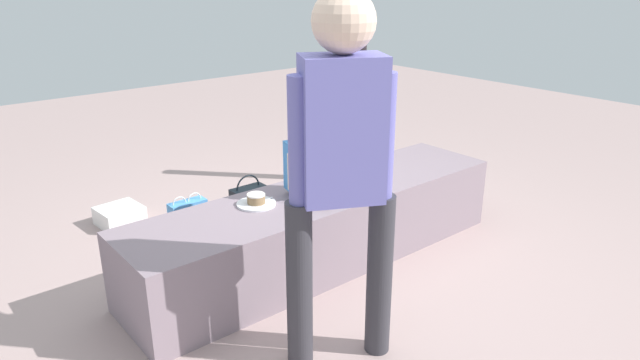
{
  "coord_description": "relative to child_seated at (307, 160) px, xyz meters",
  "views": [
    {
      "loc": [
        -1.99,
        -2.38,
        1.69
      ],
      "look_at": [
        -0.32,
        -0.36,
        0.71
      ],
      "focal_mm": 31.69,
      "sensor_mm": 36.0,
      "label": 1
    }
  ],
  "objects": [
    {
      "name": "ground_plane",
      "position": [
        0.11,
        -0.01,
        -0.67
      ],
      "size": [
        12.0,
        12.0,
        0.0
      ],
      "primitive_type": "plane",
      "color": "#AB908C"
    },
    {
      "name": "cake_plate",
      "position": [
        -0.31,
        0.07,
        -0.19
      ],
      "size": [
        0.22,
        0.22,
        0.07
      ],
      "color": "white",
      "rests_on": "concrete_ledge"
    },
    {
      "name": "gift_bag",
      "position": [
        -0.45,
        0.64,
        -0.5
      ],
      "size": [
        0.23,
        0.1,
        0.38
      ],
      "color": "#4C99E0",
      "rests_on": "ground_plane"
    },
    {
      "name": "child_seated",
      "position": [
        0.0,
        0.0,
        0.0
      ],
      "size": [
        0.29,
        0.34,
        0.48
      ],
      "color": "#1E2C46",
      "rests_on": "concrete_ledge"
    },
    {
      "name": "party_cup_red",
      "position": [
        -0.46,
        0.99,
        -0.62
      ],
      "size": [
        0.07,
        0.07,
        0.1
      ],
      "primitive_type": "cylinder",
      "color": "red",
      "rests_on": "ground_plane"
    },
    {
      "name": "concrete_ledge",
      "position": [
        0.11,
        -0.01,
        -0.44
      ],
      "size": [
        2.45,
        0.58,
        0.46
      ],
      "primitive_type": "cube",
      "color": "gray",
      "rests_on": "ground_plane"
    },
    {
      "name": "cake_box_white",
      "position": [
        -0.65,
        1.32,
        -0.61
      ],
      "size": [
        0.31,
        0.29,
        0.13
      ],
      "primitive_type": "cube",
      "rotation": [
        0.0,
        0.0,
        0.09
      ],
      "color": "white",
      "rests_on": "ground_plane"
    },
    {
      "name": "railing_post",
      "position": [
        1.25,
        0.9,
        -0.15
      ],
      "size": [
        0.36,
        0.36,
        1.35
      ],
      "color": "black",
      "rests_on": "ground_plane"
    },
    {
      "name": "adult_standing",
      "position": [
        -0.41,
        -0.75,
        0.31
      ],
      "size": [
        0.44,
        0.33,
        1.63
      ],
      "color": "#333138",
      "rests_on": "ground_plane"
    },
    {
      "name": "handbag_black_leather",
      "position": [
        0.18,
        0.94,
        -0.57
      ],
      "size": [
        0.27,
        0.12,
        0.28
      ],
      "color": "black",
      "rests_on": "ground_plane"
    },
    {
      "name": "water_bottle_near_gift",
      "position": [
        0.91,
        0.85,
        -0.57
      ],
      "size": [
        0.07,
        0.07,
        0.23
      ],
      "color": "silver",
      "rests_on": "ground_plane"
    }
  ]
}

